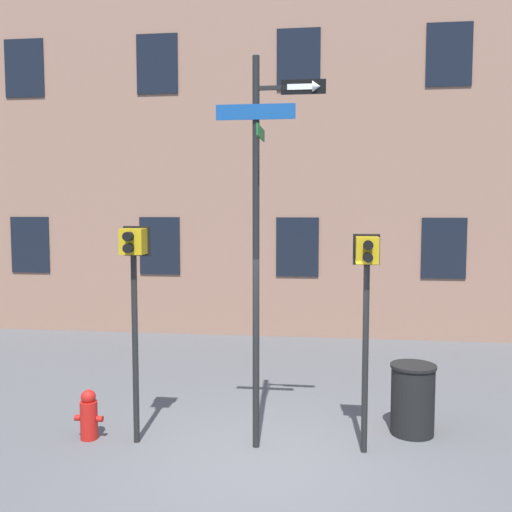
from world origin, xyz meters
name	(u,v)px	position (x,y,z in m)	size (l,w,h in m)	color
ground_plane	(267,462)	(0.00, 0.00, 0.00)	(60.00, 60.00, 0.00)	#515154
building_facade	(299,63)	(0.00, 7.25, 6.64)	(24.00, 0.63, 13.29)	#936B56
street_sign_pole	(261,224)	(-0.13, 0.43, 2.96)	(1.38, 0.74, 5.06)	black
pedestrian_signal_left	(134,277)	(-1.81, 0.39, 2.24)	(0.37, 0.40, 2.92)	black
pedestrian_signal_right	(367,287)	(1.22, 0.45, 2.15)	(0.34, 0.40, 2.83)	black
fire_hydrant	(89,415)	(-2.49, 0.41, 0.33)	(0.39, 0.23, 0.69)	red
trash_bin	(413,399)	(1.93, 1.15, 0.50)	(0.63, 0.63, 0.99)	black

